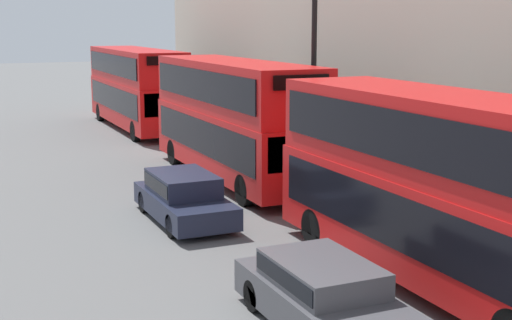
% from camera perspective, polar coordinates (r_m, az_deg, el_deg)
% --- Properties ---
extents(bus_leading, '(2.59, 10.17, 4.17)m').
position_cam_1_polar(bus_leading, '(15.55, 14.76, -1.74)').
color(bus_leading, red).
rests_on(bus_leading, ground).
extents(bus_second_in_queue, '(2.59, 10.43, 4.29)m').
position_cam_1_polar(bus_second_in_queue, '(25.55, -1.78, 3.62)').
color(bus_second_in_queue, red).
rests_on(bus_second_in_queue, ground).
extents(bus_third_in_queue, '(2.59, 11.20, 4.25)m').
position_cam_1_polar(bus_third_in_queue, '(38.58, -9.59, 5.93)').
color(bus_third_in_queue, red).
rests_on(bus_third_in_queue, ground).
extents(car_dark_sedan, '(1.80, 4.32, 1.33)m').
position_cam_1_polar(car_dark_sedan, '(13.40, 5.41, -10.63)').
color(car_dark_sedan, '#47474C').
rests_on(car_dark_sedan, ground).
extents(car_hatchback, '(1.82, 4.40, 1.39)m').
position_cam_1_polar(car_hatchback, '(20.56, -5.81, -2.87)').
color(car_hatchback, '#1E2338').
rests_on(car_hatchback, ground).
extents(street_lamp, '(0.44, 0.44, 6.81)m').
position_cam_1_polar(street_lamp, '(23.65, 4.64, 7.41)').
color(street_lamp, black).
rests_on(street_lamp, ground).
extents(pedestrian, '(0.36, 0.36, 1.70)m').
position_cam_1_polar(pedestrian, '(33.65, -2.40, 2.67)').
color(pedestrian, brown).
rests_on(pedestrian, ground).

